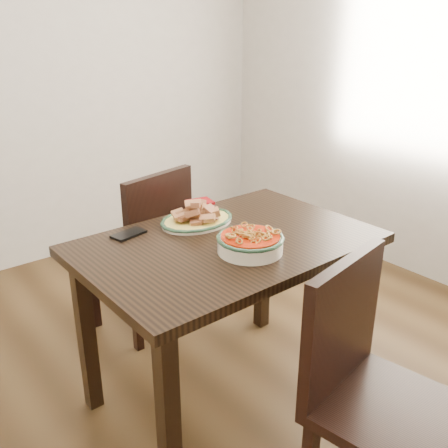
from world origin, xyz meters
TOP-DOWN VIEW (x-y plane):
  - floor at (0.00, 0.00)m, footprint 3.50×3.50m
  - wall_back at (0.00, 1.75)m, footprint 3.50×0.10m
  - wall_right at (1.75, 0.00)m, footprint 0.10×3.50m
  - dining_table at (0.04, -0.13)m, footprint 1.14×0.76m
  - chair_far at (0.05, 0.52)m, footprint 0.50×0.50m
  - chair_near at (0.04, -0.83)m, footprint 0.48×0.48m
  - fish_plate at (0.05, 0.09)m, footprint 0.32×0.25m
  - noodle_bowl at (0.03, -0.27)m, footprint 0.25×0.25m
  - smartphone at (-0.24, 0.15)m, footprint 0.15×0.10m
  - napkin at (0.21, 0.28)m, footprint 0.13×0.11m

SIDE VIEW (x-z plane):
  - floor at x=0.00m, z-range 0.00..0.00m
  - chair_far at x=0.05m, z-range 0.05..0.94m
  - chair_near at x=0.04m, z-range 0.05..0.94m
  - dining_table at x=0.04m, z-range 0.27..1.02m
  - smartphone at x=-0.24m, z-range 0.75..0.76m
  - napkin at x=0.21m, z-range 0.75..0.76m
  - noodle_bowl at x=0.03m, z-range 0.75..0.84m
  - fish_plate at x=0.05m, z-range 0.74..0.85m
  - wall_back at x=0.00m, z-range 0.00..2.60m
  - wall_right at x=1.75m, z-range 0.00..2.60m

